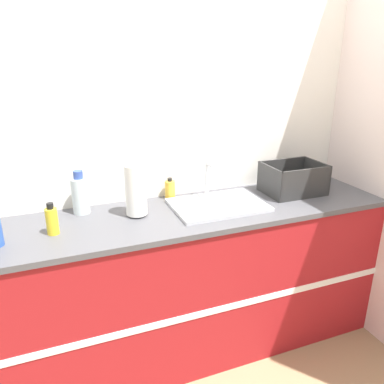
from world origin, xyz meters
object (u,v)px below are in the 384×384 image
(dish_rack, at_px, (293,182))
(bottle_clear, at_px, (80,195))
(sink, at_px, (217,204))
(bottle_yellow, at_px, (52,220))
(soap_dispenser, at_px, (170,189))
(paper_towel_roll, at_px, (136,190))

(dish_rack, height_order, bottle_clear, bottle_clear)
(sink, xyz_separation_m, dish_rack, (0.54, 0.04, 0.06))
(sink, bearing_deg, bottle_clear, 165.96)
(bottle_yellow, height_order, bottle_clear, bottle_clear)
(bottle_clear, distance_m, soap_dispenser, 0.52)
(sink, bearing_deg, bottle_yellow, -177.58)
(bottle_clear, bearing_deg, sink, -14.04)
(sink, relative_size, dish_rack, 1.45)
(sink, distance_m, dish_rack, 0.54)
(bottle_clear, bearing_deg, dish_rack, -6.26)
(bottle_clear, height_order, soap_dispenser, bottle_clear)
(paper_towel_roll, xyz_separation_m, dish_rack, (1.00, 0.01, -0.07))
(sink, xyz_separation_m, bottle_clear, (-0.73, 0.18, 0.09))
(dish_rack, relative_size, bottle_clear, 1.50)
(soap_dispenser, bearing_deg, paper_towel_roll, -143.46)
(paper_towel_roll, height_order, bottle_yellow, paper_towel_roll)
(dish_rack, relative_size, bottle_yellow, 2.25)
(sink, relative_size, bottle_clear, 2.18)
(sink, height_order, dish_rack, sink)
(soap_dispenser, bearing_deg, bottle_yellow, -159.20)
(bottle_yellow, bearing_deg, dish_rack, 3.28)
(bottle_yellow, xyz_separation_m, bottle_clear, (0.15, 0.22, 0.04))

